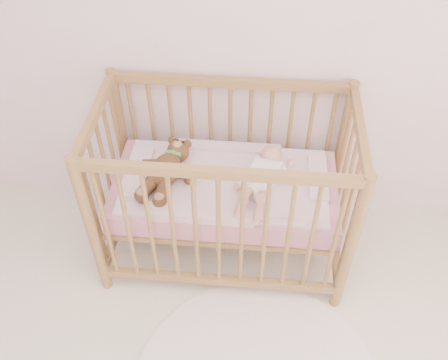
# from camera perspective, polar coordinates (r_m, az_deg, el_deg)

# --- Properties ---
(wall_back) EXTENTS (4.00, 0.02, 2.70)m
(wall_back) POSITION_cam_1_polar(r_m,az_deg,el_deg) (2.57, 0.18, 19.01)
(wall_back) COLOR white
(wall_back) RESTS_ON floor
(crib) EXTENTS (1.36, 0.76, 1.00)m
(crib) POSITION_cam_1_polar(r_m,az_deg,el_deg) (2.74, 0.09, -1.04)
(crib) COLOR olive
(crib) RESTS_ON floor
(mattress) EXTENTS (1.22, 0.62, 0.13)m
(mattress) POSITION_cam_1_polar(r_m,az_deg,el_deg) (2.75, 0.09, -1.26)
(mattress) COLOR pink
(mattress) RESTS_ON crib
(blanket) EXTENTS (1.10, 0.58, 0.06)m
(blanket) POSITION_cam_1_polar(r_m,az_deg,el_deg) (2.70, 0.09, -0.16)
(blanket) COLOR #EAA1B3
(blanket) RESTS_ON mattress
(baby) EXTENTS (0.40, 0.61, 0.14)m
(baby) POSITION_cam_1_polar(r_m,az_deg,el_deg) (2.63, 4.46, 0.41)
(baby) COLOR white
(baby) RESTS_ON blanket
(teddy_bear) EXTENTS (0.46, 0.56, 0.14)m
(teddy_bear) POSITION_cam_1_polar(r_m,az_deg,el_deg) (2.66, -6.71, 1.26)
(teddy_bear) COLOR brown
(teddy_bear) RESTS_ON blanket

